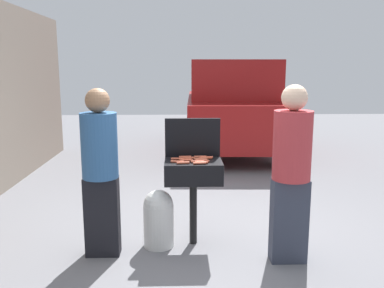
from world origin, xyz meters
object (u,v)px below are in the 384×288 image
(hot_dog_2, at_px, (185,157))
(hot_dog_12, at_px, (185,160))
(hot_dog_0, at_px, (188,158))
(hot_dog_5, at_px, (200,163))
(hot_dog_1, at_px, (200,159))
(hot_dog_4, at_px, (207,157))
(person_right, at_px, (291,168))
(hot_dog_8, at_px, (177,159))
(hot_dog_10, at_px, (177,162))
(bbq_grill, at_px, (193,174))
(hot_dog_9, at_px, (202,163))
(hot_dog_3, at_px, (187,160))
(hot_dog_13, at_px, (183,163))
(parked_minivan, at_px, (231,106))
(propane_tank, at_px, (159,217))
(person_left, at_px, (100,167))
(hot_dog_6, at_px, (197,162))
(hot_dog_11, at_px, (203,161))
(hot_dog_15, at_px, (206,158))
(hot_dog_14, at_px, (200,157))

(hot_dog_2, bearing_deg, hot_dog_12, -90.87)
(hot_dog_0, distance_m, hot_dog_5, 0.26)
(hot_dog_1, relative_size, hot_dog_4, 1.00)
(hot_dog_1, relative_size, person_right, 0.08)
(hot_dog_2, height_order, hot_dog_8, same)
(hot_dog_10, bearing_deg, bbq_grill, 27.26)
(hot_dog_9, relative_size, person_right, 0.08)
(hot_dog_8, distance_m, hot_dog_9, 0.30)
(hot_dog_1, xyz_separation_m, hot_dog_3, (-0.14, -0.07, 0.00))
(hot_dog_13, height_order, parked_minivan, parked_minivan)
(bbq_grill, height_order, hot_dog_3, hot_dog_3)
(bbq_grill, relative_size, hot_dog_0, 7.04)
(hot_dog_4, bearing_deg, hot_dog_8, -169.48)
(hot_dog_2, height_order, hot_dog_13, same)
(propane_tank, relative_size, person_left, 0.37)
(hot_dog_4, height_order, hot_dog_13, same)
(propane_tank, bearing_deg, hot_dog_6, -5.19)
(hot_dog_2, relative_size, propane_tank, 0.21)
(hot_dog_1, distance_m, hot_dog_5, 0.20)
(hot_dog_10, distance_m, person_right, 1.14)
(hot_dog_11, height_order, parked_minivan, parked_minivan)
(hot_dog_5, xyz_separation_m, hot_dog_13, (-0.17, 0.02, 0.00))
(hot_dog_2, height_order, hot_dog_4, same)
(hot_dog_11, bearing_deg, hot_dog_3, 167.58)
(hot_dog_15, bearing_deg, hot_dog_0, 178.29)
(hot_dog_10, bearing_deg, parked_minivan, 76.74)
(hot_dog_3, distance_m, hot_dog_9, 0.18)
(bbq_grill, xyz_separation_m, person_left, (-0.92, -0.24, 0.14))
(hot_dog_3, bearing_deg, hot_dog_14, 48.81)
(hot_dog_14, distance_m, person_right, 1.01)
(parked_minivan, bearing_deg, person_left, 71.64)
(hot_dog_6, relative_size, hot_dog_15, 1.00)
(hot_dog_14, bearing_deg, person_right, -34.34)
(hot_dog_9, height_order, hot_dog_10, same)
(propane_tank, bearing_deg, parked_minivan, 74.52)
(bbq_grill, distance_m, hot_dog_0, 0.18)
(hot_dog_4, relative_size, hot_dog_6, 1.00)
(person_left, bearing_deg, hot_dog_10, 15.41)
(hot_dog_5, distance_m, person_right, 0.90)
(hot_dog_1, relative_size, hot_dog_3, 1.00)
(hot_dog_3, distance_m, hot_dog_4, 0.26)
(hot_dog_9, bearing_deg, hot_dog_8, 144.65)
(hot_dog_2, xyz_separation_m, hot_dog_13, (-0.02, -0.27, 0.00))
(hot_dog_15, xyz_separation_m, person_right, (0.78, -0.51, 0.01))
(bbq_grill, distance_m, hot_dog_3, 0.17)
(person_right, bearing_deg, hot_dog_0, -24.13)
(hot_dog_15, bearing_deg, bbq_grill, -153.79)
(hot_dog_12, xyz_separation_m, person_right, (1.00, -0.44, 0.01))
(hot_dog_6, xyz_separation_m, hot_dog_13, (-0.15, -0.04, 0.00))
(hot_dog_0, xyz_separation_m, hot_dog_8, (-0.12, -0.03, 0.00))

